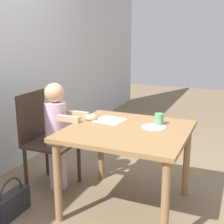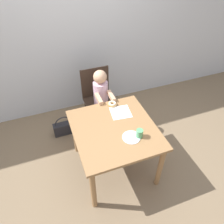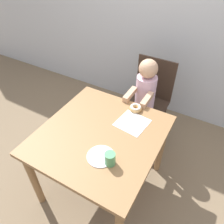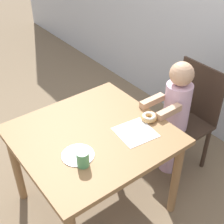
# 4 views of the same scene
# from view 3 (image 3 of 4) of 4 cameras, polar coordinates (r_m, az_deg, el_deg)

# --- Properties ---
(ground_plane) EXTENTS (12.00, 12.00, 0.00)m
(ground_plane) POSITION_cam_3_polar(r_m,az_deg,el_deg) (2.28, -2.41, -18.01)
(ground_plane) COLOR #7A664C
(wall_back) EXTENTS (8.00, 0.05, 2.50)m
(wall_back) POSITION_cam_3_polar(r_m,az_deg,el_deg) (2.60, 15.05, 24.04)
(wall_back) COLOR silver
(wall_back) RESTS_ON ground_plane
(dining_table) EXTENTS (0.92, 0.97, 0.71)m
(dining_table) POSITION_cam_3_polar(r_m,az_deg,el_deg) (1.79, -2.95, -7.83)
(dining_table) COLOR olive
(dining_table) RESTS_ON ground_plane
(chair) EXTENTS (0.42, 0.44, 0.92)m
(chair) POSITION_cam_3_polar(r_m,az_deg,el_deg) (2.43, 9.44, 2.89)
(chair) COLOR #38281E
(chair) RESTS_ON ground_plane
(child_figure) EXTENTS (0.22, 0.40, 1.03)m
(child_figure) POSITION_cam_3_polar(r_m,az_deg,el_deg) (2.29, 8.36, 2.46)
(child_figure) COLOR silver
(child_figure) RESTS_ON ground_plane
(donut) EXTENTS (0.11, 0.11, 0.04)m
(donut) POSITION_cam_3_polar(r_m,az_deg,el_deg) (1.91, 6.19, 1.08)
(donut) COLOR tan
(donut) RESTS_ON dining_table
(napkin) EXTENTS (0.26, 0.26, 0.00)m
(napkin) POSITION_cam_3_polar(r_m,az_deg,el_deg) (1.80, 5.30, -2.80)
(napkin) COLOR white
(napkin) RESTS_ON dining_table
(handbag) EXTENTS (0.33, 0.11, 0.33)m
(handbag) POSITION_cam_3_polar(r_m,az_deg,el_deg) (2.82, -2.34, 0.08)
(handbag) COLOR #232328
(handbag) RESTS_ON ground_plane
(cup) EXTENTS (0.07, 0.07, 0.10)m
(cup) POSITION_cam_3_polar(r_m,az_deg,el_deg) (1.49, -0.52, -12.12)
(cup) COLOR #519E66
(cup) RESTS_ON dining_table
(plate) EXTENTS (0.20, 0.20, 0.01)m
(plate) POSITION_cam_3_polar(r_m,az_deg,el_deg) (1.56, -2.94, -11.45)
(plate) COLOR silver
(plate) RESTS_ON dining_table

